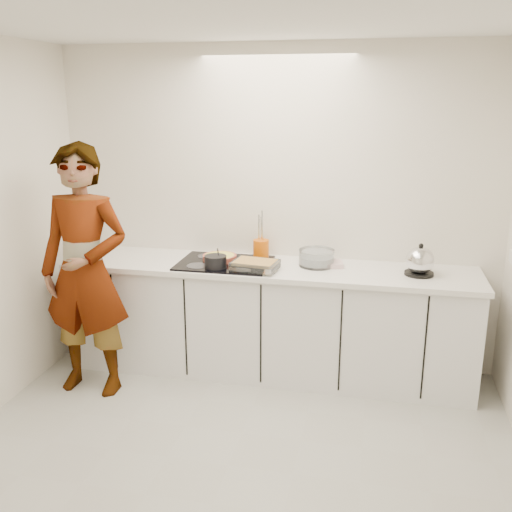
% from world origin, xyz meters
% --- Properties ---
extents(floor, '(3.60, 3.20, 0.00)m').
position_xyz_m(floor, '(0.00, 0.00, 0.00)').
color(floor, '#ACADA4').
rests_on(floor, ground).
extents(ceiling, '(3.60, 3.20, 0.00)m').
position_xyz_m(ceiling, '(0.00, 0.00, 2.60)').
color(ceiling, white).
rests_on(ceiling, wall_back).
extents(wall_back, '(3.60, 0.00, 2.60)m').
position_xyz_m(wall_back, '(0.00, 1.60, 1.30)').
color(wall_back, white).
rests_on(wall_back, ground).
extents(wall_front, '(3.60, 0.00, 2.60)m').
position_xyz_m(wall_front, '(0.00, -1.60, 1.30)').
color(wall_front, white).
rests_on(wall_front, ground).
extents(base_cabinets, '(3.20, 0.58, 0.87)m').
position_xyz_m(base_cabinets, '(0.00, 1.28, 0.43)').
color(base_cabinets, white).
rests_on(base_cabinets, floor).
extents(countertop, '(3.24, 0.64, 0.04)m').
position_xyz_m(countertop, '(0.00, 1.28, 0.89)').
color(countertop, white).
rests_on(countertop, base_cabinets).
extents(hob, '(0.72, 0.54, 0.01)m').
position_xyz_m(hob, '(-0.35, 1.26, 0.92)').
color(hob, black).
rests_on(hob, countertop).
extents(tart_dish, '(0.35, 0.35, 0.04)m').
position_xyz_m(tart_dish, '(-0.40, 1.30, 0.95)').
color(tart_dish, '#AD4835').
rests_on(tart_dish, hob).
extents(saucepan, '(0.21, 0.21, 0.16)m').
position_xyz_m(saucepan, '(-0.38, 1.11, 0.97)').
color(saucepan, black).
rests_on(saucepan, hob).
extents(baking_dish, '(0.36, 0.29, 0.06)m').
position_xyz_m(baking_dish, '(-0.07, 1.13, 0.96)').
color(baking_dish, silver).
rests_on(baking_dish, hob).
extents(mixing_bowl, '(0.35, 0.35, 0.13)m').
position_xyz_m(mixing_bowl, '(0.37, 1.36, 0.97)').
color(mixing_bowl, silver).
rests_on(mixing_bowl, countertop).
extents(tea_towel, '(0.26, 0.21, 0.04)m').
position_xyz_m(tea_towel, '(0.45, 1.37, 0.93)').
color(tea_towel, white).
rests_on(tea_towel, countertop).
extents(kettle, '(0.23, 0.23, 0.24)m').
position_xyz_m(kettle, '(1.14, 1.28, 1.01)').
color(kettle, black).
rests_on(kettle, countertop).
extents(utensil_crock, '(0.15, 0.15, 0.16)m').
position_xyz_m(utensil_crock, '(-0.10, 1.46, 0.99)').
color(utensil_crock, '#D55A06').
rests_on(utensil_crock, countertop).
extents(cook, '(0.69, 0.46, 1.89)m').
position_xyz_m(cook, '(-1.27, 0.74, 0.94)').
color(cook, white).
rests_on(cook, floor).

